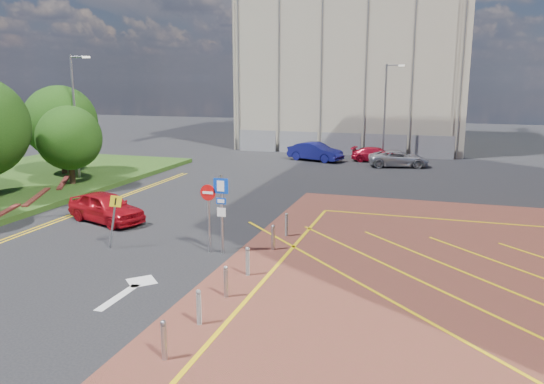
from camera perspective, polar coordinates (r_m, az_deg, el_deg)
The scene contains 14 objects.
ground at distance 20.68m, azimuth -7.71°, elevation -7.27°, with size 140.00×140.00×0.00m, color black.
tree_c at distance 35.44m, azimuth -20.98°, elevation 5.45°, with size 4.00×4.00×4.90m.
tree_d at distance 39.58m, azimuth -21.81°, elevation 6.99°, with size 5.00×5.00×6.08m.
lamp_left_far at distance 37.46m, azimuth -20.37°, elevation 8.07°, with size 1.53×0.16×8.00m.
lamp_back at distance 45.88m, azimuth 12.14°, elevation 8.78°, with size 1.53×0.16×8.00m.
sign_cluster at distance 20.87m, azimuth -5.98°, elevation -1.45°, with size 1.17×0.12×3.20m.
warning_sign at distance 22.36m, azimuth -16.64°, elevation -2.36°, with size 0.68×0.40×2.25m.
bollard_row at distance 18.22m, azimuth -3.36°, elevation -8.32°, with size 0.14×11.14×0.90m.
construction_building at distance 58.37m, azimuth 9.48°, elevation 16.08°, with size 21.20×19.20×22.00m, color #AFA28F.
construction_fence at distance 48.54m, azimuth 8.56°, elevation 5.10°, with size 21.60×0.06×2.00m, color gray.
car_red_left at distance 26.83m, azimuth -17.42°, elevation -1.56°, with size 1.74×4.32×1.47m, color #B10F1A.
car_blue_back at distance 44.92m, azimuth 4.68°, elevation 4.35°, with size 1.64×4.71×1.55m, color navy.
car_red_back at distance 45.00m, azimuth 11.19°, elevation 3.95°, with size 1.69×4.15×1.20m, color red.
car_silver_back at distance 42.92m, azimuth 13.44°, elevation 3.52°, with size 2.15×4.67×1.30m, color #A9AAB0.
Camera 1 is at (8.42, -17.61, 6.83)m, focal length 35.00 mm.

